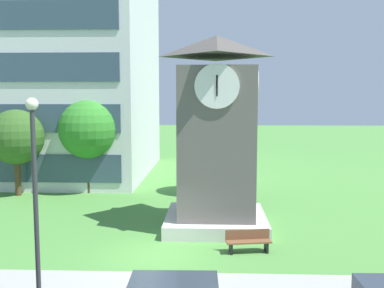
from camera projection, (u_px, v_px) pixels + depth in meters
The scene contains 9 objects.
ground_plane at pixel (156, 256), 17.35m from camera, with size 160.00×160.00×0.00m, color #4C893D.
kerb_strip at pixel (148, 281), 14.96m from camera, with size 120.00×1.60×0.01m, color #9E9E99.
office_building at pixel (46, 53), 35.45m from camera, with size 16.29×15.46×19.20m.
clock_tower at pixel (216, 144), 20.84m from camera, with size 4.68×4.68×8.96m.
park_bench at pixel (248, 241), 17.72m from camera, with size 1.85×0.76×0.88m.
street_lamp at pixel (35, 180), 12.87m from camera, with size 0.36×0.36×6.14m.
tree_streetside at pixel (88, 130), 28.39m from camera, with size 3.73×3.73×5.97m.
tree_near_tower at pixel (212, 142), 28.07m from camera, with size 3.36×3.36×5.03m.
tree_by_building at pixel (16, 137), 27.61m from camera, with size 3.41×3.41×5.40m.
Camera 1 is at (2.09, -16.72, 6.17)m, focal length 41.73 mm.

